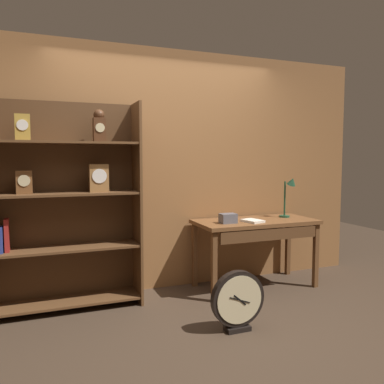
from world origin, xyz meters
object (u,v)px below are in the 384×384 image
(toolbox_small, at_px, (228,218))
(round_clock_large, at_px, (238,300))
(workbench, at_px, (257,228))
(desk_lamp, at_px, (289,191))
(bookshelf, at_px, (62,207))
(open_repair_manual, at_px, (253,221))

(toolbox_small, xyz_separation_m, round_clock_large, (-0.34, -0.87, -0.54))
(workbench, xyz_separation_m, round_clock_large, (-0.71, -0.92, -0.40))
(desk_lamp, relative_size, toolbox_small, 2.82)
(bookshelf, distance_m, open_repair_manual, 1.94)
(bookshelf, bearing_deg, workbench, -3.58)
(workbench, bearing_deg, bookshelf, 176.42)
(workbench, height_order, toolbox_small, toolbox_small)
(toolbox_small, bearing_deg, round_clock_large, -111.34)
(toolbox_small, bearing_deg, bookshelf, 173.96)
(bookshelf, xyz_separation_m, round_clock_large, (1.30, -1.04, -0.72))
(round_clock_large, bearing_deg, open_repair_manual, 53.50)
(bookshelf, bearing_deg, desk_lamp, -1.57)
(workbench, relative_size, toolbox_small, 7.98)
(toolbox_small, bearing_deg, open_repair_manual, -7.74)
(open_repair_manual, relative_size, round_clock_large, 0.43)
(toolbox_small, bearing_deg, desk_lamp, 7.22)
(workbench, xyz_separation_m, desk_lamp, (0.46, 0.06, 0.39))
(workbench, bearing_deg, open_repair_manual, -139.64)
(toolbox_small, distance_m, round_clock_large, 1.08)
(workbench, height_order, round_clock_large, workbench)
(desk_lamp, relative_size, round_clock_large, 0.93)
(workbench, distance_m, open_repair_manual, 0.17)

